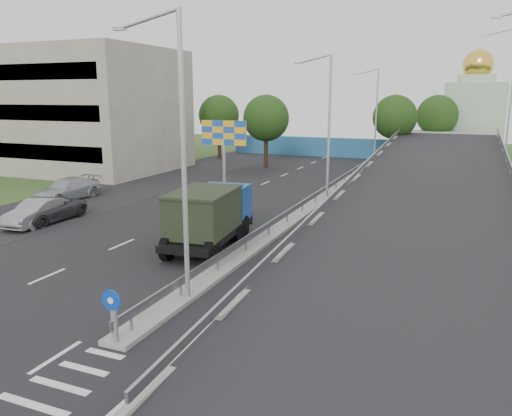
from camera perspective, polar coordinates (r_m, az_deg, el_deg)
The scene contains 22 objects.
ground at distance 14.83m, azimuth -21.20°, elevation -18.33°, with size 160.00×160.00×0.00m, color #2D4C1E.
road_surface at distance 32.27m, azimuth -0.31°, elevation -0.65°, with size 26.00×90.00×0.04m, color black.
parking_strip at distance 39.09m, azimuth -18.15°, elevation 1.07°, with size 8.00×90.00×0.05m, color black.
median at distance 34.97m, azimuth 6.78°, elevation 0.47°, with size 1.00×44.00×0.20m, color gray.
overpass_ramp at distance 33.46m, azimuth 19.31°, elevation 2.17°, with size 10.00×50.00×3.50m.
median_guardrail at distance 34.84m, azimuth 6.81°, elevation 1.52°, with size 0.09×44.00×0.71m.
sign_bollard at distance 15.79m, azimuth -15.98°, elevation -11.76°, with size 0.64×0.23×1.67m.
lamp_post_near at distance 17.57m, azimuth -8.86°, elevation 7.22°, with size 2.74×0.18×10.08m.
lamp_post_mid at distance 36.13m, azimuth 8.08°, elevation 9.97°, with size 2.74×0.18×10.08m.
lamp_post_far at distance 55.70m, azimuth 13.40°, elevation 10.66°, with size 2.74×0.18×10.08m.
beige_building at distance 56.71m, azimuth -21.55°, elevation 10.35°, with size 24.00×14.00×12.00m, color gray.
blue_wall at distance 62.65m, azimuth 10.37°, elevation 6.75°, with size 30.00×0.50×2.40m, color teal.
church at distance 68.96m, azimuth 23.60°, elevation 9.87°, with size 7.00×7.00×13.80m.
billboard at distance 41.31m, azimuth -3.70°, elevation 8.13°, with size 4.00×0.24×5.50m.
tree_left_mid at distance 52.62m, azimuth 1.16°, elevation 10.21°, with size 4.80×4.80×7.60m.
tree_median_far at distance 57.43m, azimuth 15.59°, elevation 9.96°, with size 4.80×4.80×7.60m.
tree_left_far at distance 60.45m, azimuth -4.26°, elevation 10.49°, with size 4.80×4.80×7.60m.
tree_ramp_far at distance 64.05m, azimuth 20.00°, elevation 9.90°, with size 4.80×4.80×7.60m.
dump_truck at distance 25.04m, azimuth -5.29°, elevation -0.68°, with size 3.28×7.10×3.02m.
parked_car_b at distance 32.07m, azimuth -23.68°, elevation -0.43°, with size 1.60×4.59×1.51m, color gray.
parked_car_c at distance 32.64m, azimuth -22.84°, elevation -0.26°, with size 2.30×4.99×1.39m, color #302F34.
parked_car_d at distance 38.93m, azimuth -20.83°, elevation 2.01°, with size 2.21×5.44×1.58m, color #A4A6AD.
Camera 1 is at (9.23, -8.92, 7.43)m, focal length 35.00 mm.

